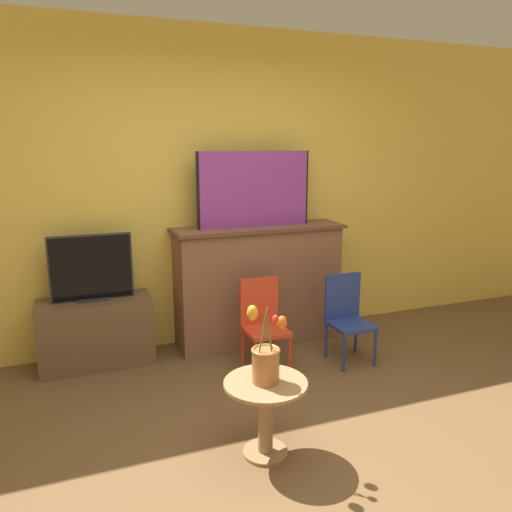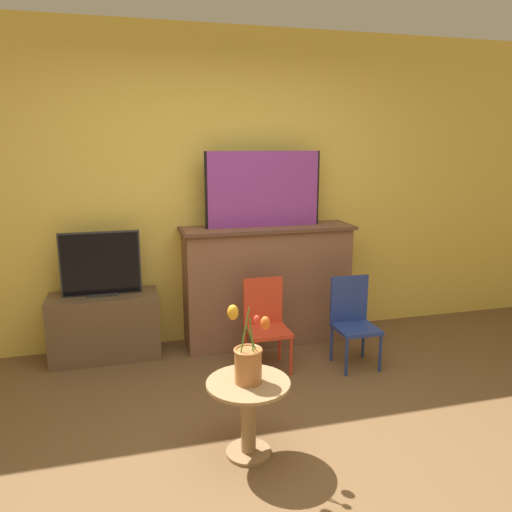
# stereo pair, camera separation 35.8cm
# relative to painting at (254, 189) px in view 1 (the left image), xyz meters

# --- Properties ---
(ground_plane) EXTENTS (14.00, 14.00, 0.00)m
(ground_plane) POSITION_rel_painting_xyz_m (-0.41, -1.90, -1.37)
(ground_plane) COLOR brown
(wall_back) EXTENTS (8.00, 0.06, 2.70)m
(wall_back) POSITION_rel_painting_xyz_m (-0.41, 0.23, -0.02)
(wall_back) COLOR #EAC651
(wall_back) RESTS_ON ground
(fireplace_mantel) EXTENTS (1.50, 0.44, 1.05)m
(fireplace_mantel) POSITION_rel_painting_xyz_m (0.03, -0.01, -0.83)
(fireplace_mantel) COLOR brown
(fireplace_mantel) RESTS_ON ground
(painting) EXTENTS (1.01, 0.03, 0.64)m
(painting) POSITION_rel_painting_xyz_m (0.00, 0.00, 0.00)
(painting) COLOR black
(painting) RESTS_ON fireplace_mantel
(tv_stand) EXTENTS (0.87, 0.37, 0.54)m
(tv_stand) POSITION_rel_painting_xyz_m (-1.36, -0.01, -1.09)
(tv_stand) COLOR brown
(tv_stand) RESTS_ON ground
(tv_monitor) EXTENTS (0.63, 0.12, 0.52)m
(tv_monitor) POSITION_rel_painting_xyz_m (-1.36, -0.00, -0.57)
(tv_monitor) COLOR #2D2D2D
(tv_monitor) RESTS_ON tv_stand
(chair_red) EXTENTS (0.32, 0.32, 0.71)m
(chair_red) POSITION_rel_painting_xyz_m (-0.13, -0.51, -0.98)
(chair_red) COLOR red
(chair_red) RESTS_ON ground
(chair_blue) EXTENTS (0.32, 0.32, 0.71)m
(chair_blue) POSITION_rel_painting_xyz_m (0.56, -0.64, -0.98)
(chair_blue) COLOR navy
(chair_blue) RESTS_ON ground
(side_table) EXTENTS (0.47, 0.47, 0.45)m
(side_table) POSITION_rel_painting_xyz_m (-0.55, -1.61, -1.07)
(side_table) COLOR #99754C
(side_table) RESTS_ON ground
(vase_tulips) EXTENTS (0.25, 0.16, 0.47)m
(vase_tulips) POSITION_rel_painting_xyz_m (-0.55, -1.61, -0.78)
(vase_tulips) COLOR #AD6B38
(vase_tulips) RESTS_ON side_table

